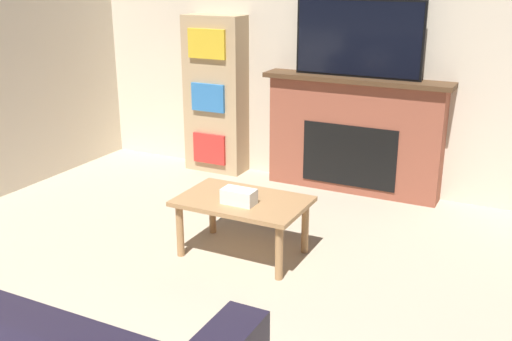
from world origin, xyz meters
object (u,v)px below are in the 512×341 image
object	(u,v)px
tv	(358,39)
bookshelf	(216,95)
fireplace	(354,135)
coffee_table	(243,207)

from	to	relation	value
tv	bookshelf	xyz separation A→B (m)	(-1.35, -0.00, -0.58)
fireplace	tv	world-z (taller)	tv
tv	bookshelf	size ratio (longest dim) A/B	0.73
fireplace	tv	xyz separation A→B (m)	(-0.00, -0.02, 0.81)
coffee_table	tv	bearing A→B (deg)	79.99
coffee_table	bookshelf	bearing A→B (deg)	125.63
tv	coffee_table	distance (m)	1.82
fireplace	bookshelf	bearing A→B (deg)	-179.04
coffee_table	bookshelf	distance (m)	1.90
coffee_table	bookshelf	world-z (taller)	bookshelf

